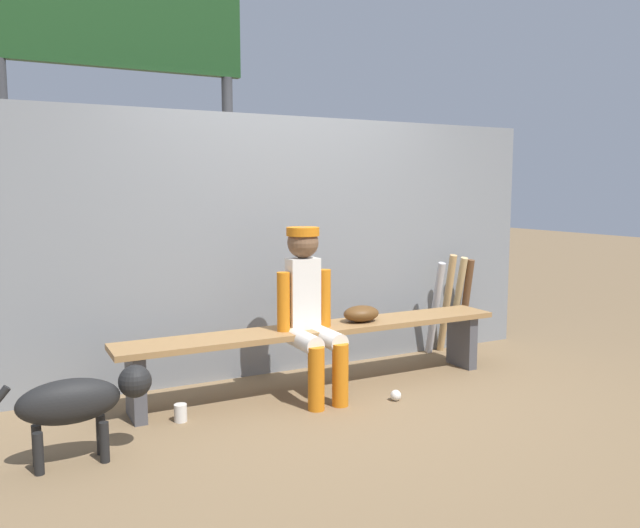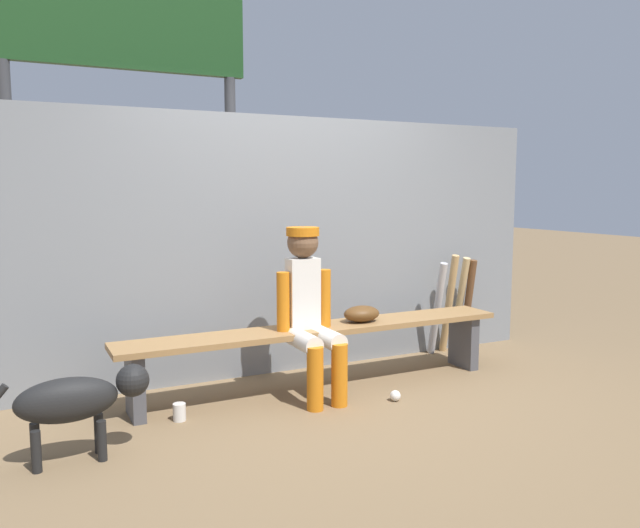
{
  "view_description": "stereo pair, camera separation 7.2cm",
  "coord_description": "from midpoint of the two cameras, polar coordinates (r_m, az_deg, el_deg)",
  "views": [
    {
      "loc": [
        -2.04,
        -3.95,
        1.45
      ],
      "look_at": [
        0.0,
        0.0,
        0.91
      ],
      "focal_mm": 35.44,
      "sensor_mm": 36.0,
      "label": 1
    },
    {
      "loc": [
        -1.98,
        -3.98,
        1.45
      ],
      "look_at": [
        0.0,
        0.0,
        0.91
      ],
      "focal_mm": 35.44,
      "sensor_mm": 36.0,
      "label": 2
    }
  ],
  "objects": [
    {
      "name": "bat_wood_dark",
      "position": [
        5.8,
        12.64,
        -3.59
      ],
      "size": [
        0.07,
        0.18,
        0.83
      ],
      "primitive_type": "cylinder",
      "rotation": [
        0.14,
        0.0,
        0.04
      ],
      "color": "brown",
      "rests_on": "ground_plane"
    },
    {
      "name": "ground_plane",
      "position": [
        4.67,
        -0.45,
        -11.2
      ],
      "size": [
        30.0,
        30.0,
        0.0
      ],
      "primitive_type": "plane",
      "color": "brown"
    },
    {
      "name": "chainlink_fence",
      "position": [
        4.95,
        -3.3,
        1.66
      ],
      "size": [
        4.6,
        0.03,
        2.0
      ],
      "primitive_type": "cube",
      "color": "gray",
      "rests_on": "ground_plane"
    },
    {
      "name": "cup_on_bench",
      "position": [
        4.62,
        -0.16,
        -4.75
      ],
      "size": [
        0.08,
        0.08,
        0.11
      ],
      "primitive_type": "cylinder",
      "color": "#1E47AD",
      "rests_on": "dugout_bench"
    },
    {
      "name": "scoreboard",
      "position": [
        5.85,
        -17.3,
        17.84
      ],
      "size": [
        2.36,
        0.27,
        3.67
      ],
      "color": "#3F3F42",
      "rests_on": "ground_plane"
    },
    {
      "name": "bat_aluminum_silver",
      "position": [
        5.56,
        9.99,
        -3.97
      ],
      "size": [
        0.1,
        0.27,
        0.83
      ],
      "primitive_type": "cylinder",
      "rotation": [
        0.24,
        0.0,
        -0.13
      ],
      "color": "#B7B7BC",
      "rests_on": "ground_plane"
    },
    {
      "name": "bat_wood_tan",
      "position": [
        5.66,
        11.02,
        -3.51
      ],
      "size": [
        0.09,
        0.25,
        0.88
      ],
      "primitive_type": "cylinder",
      "rotation": [
        0.21,
        0.0,
        -0.12
      ],
      "color": "tan",
      "rests_on": "ground_plane"
    },
    {
      "name": "player_seated",
      "position": [
        4.36,
        -1.37,
        -3.77
      ],
      "size": [
        0.41,
        0.55,
        1.18
      ],
      "color": "silver",
      "rests_on": "ground_plane"
    },
    {
      "name": "dugout_bench",
      "position": [
        4.57,
        -0.45,
        -6.78
      ],
      "size": [
        2.91,
        0.36,
        0.46
      ],
      "color": "olive",
      "rests_on": "ground_plane"
    },
    {
      "name": "dog",
      "position": [
        3.64,
        -21.36,
        -11.42
      ],
      "size": [
        0.84,
        0.2,
        0.49
      ],
      "color": "black",
      "rests_on": "ground_plane"
    },
    {
      "name": "baseball",
      "position": [
        4.44,
        6.38,
        -11.7
      ],
      "size": [
        0.07,
        0.07,
        0.07
      ],
      "primitive_type": "sphere",
      "color": "white",
      "rests_on": "ground_plane"
    },
    {
      "name": "cup_on_ground",
      "position": [
        4.14,
        -12.98,
        -12.96
      ],
      "size": [
        0.08,
        0.08,
        0.11
      ],
      "primitive_type": "cylinder",
      "color": "silver",
      "rests_on": "ground_plane"
    },
    {
      "name": "bat_wood_natural",
      "position": [
        5.81,
        11.93,
        -3.44
      ],
      "size": [
        0.1,
        0.27,
        0.85
      ],
      "primitive_type": "cylinder",
      "rotation": [
        0.24,
        0.0,
        -0.13
      ],
      "color": "tan",
      "rests_on": "ground_plane"
    },
    {
      "name": "baseball_glove",
      "position": [
        4.7,
        3.3,
        -4.5
      ],
      "size": [
        0.28,
        0.2,
        0.12
      ],
      "primitive_type": "ellipsoid",
      "color": "#593819",
      "rests_on": "dugout_bench"
    }
  ]
}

